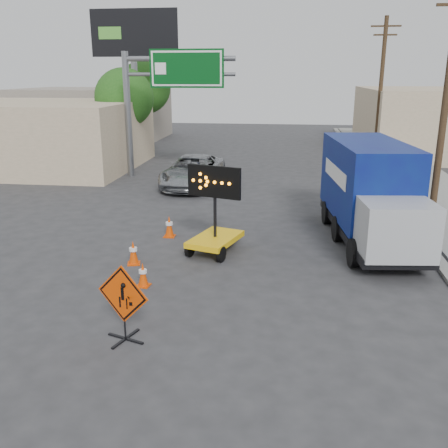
% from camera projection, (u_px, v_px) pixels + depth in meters
% --- Properties ---
extents(ground, '(100.00, 100.00, 0.00)m').
position_uv_depth(ground, '(167.00, 345.00, 10.80)').
color(ground, '#2D2D30').
rests_on(ground, ground).
extents(curb_right, '(0.40, 60.00, 0.12)m').
position_uv_depth(curb_right, '(386.00, 194.00, 24.12)').
color(curb_right, gray).
rests_on(curb_right, ground).
extents(sidewalk_right, '(4.00, 60.00, 0.15)m').
position_uv_depth(sidewalk_right, '(436.00, 195.00, 23.83)').
color(sidewalk_right, gray).
rests_on(sidewalk_right, ground).
extents(storefront_left_near, '(14.00, 10.00, 4.00)m').
position_uv_depth(storefront_left_near, '(23.00, 135.00, 30.96)').
color(storefront_left_near, '#CCB293').
rests_on(storefront_left_near, ground).
extents(storefront_left_far, '(12.00, 10.00, 4.40)m').
position_uv_depth(storefront_left_far, '(93.00, 114.00, 44.31)').
color(storefront_left_far, gray).
rests_on(storefront_left_far, ground).
extents(building_right_far, '(10.00, 14.00, 4.60)m').
position_uv_depth(building_right_far, '(433.00, 121.00, 36.99)').
color(building_right_far, '#CCB293').
rests_on(building_right_far, ground).
extents(highway_gantry, '(6.18, 0.38, 6.90)m').
position_uv_depth(highway_gantry, '(163.00, 85.00, 26.93)').
color(highway_gantry, slate).
rests_on(highway_gantry, ground).
extents(billboard, '(6.10, 0.54, 9.85)m').
position_uv_depth(billboard, '(135.00, 48.00, 34.28)').
color(billboard, slate).
rests_on(billboard, ground).
extents(utility_pole_near, '(1.80, 0.26, 9.00)m').
position_uv_depth(utility_pole_near, '(446.00, 101.00, 17.94)').
color(utility_pole_near, '#412D1C').
rests_on(utility_pole_near, ground).
extents(utility_pole_far, '(1.80, 0.26, 9.00)m').
position_uv_depth(utility_pole_far, '(381.00, 90.00, 31.23)').
color(utility_pole_far, '#412D1C').
rests_on(utility_pole_far, ground).
extents(tree_left_near, '(3.71, 3.71, 6.03)m').
position_uv_depth(tree_left_near, '(124.00, 98.00, 31.48)').
color(tree_left_near, '#412D1C').
rests_on(tree_left_near, ground).
extents(tree_left_far, '(4.10, 4.10, 6.66)m').
position_uv_depth(tree_left_far, '(144.00, 88.00, 39.07)').
color(tree_left_far, '#412D1C').
rests_on(tree_left_far, ground).
extents(construction_sign, '(1.26, 0.90, 1.76)m').
position_uv_depth(construction_sign, '(123.00, 301.00, 10.75)').
color(construction_sign, black).
rests_on(construction_sign, ground).
extents(arrow_board, '(1.78, 2.30, 2.88)m').
position_uv_depth(arrow_board, '(215.00, 234.00, 16.22)').
color(arrow_board, yellow).
rests_on(arrow_board, ground).
extents(pickup_truck, '(2.74, 5.76, 1.59)m').
position_uv_depth(pickup_truck, '(193.00, 171.00, 25.80)').
color(pickup_truck, '#9EA1A5').
rests_on(pickup_truck, ground).
extents(box_truck, '(2.90, 7.38, 3.41)m').
position_uv_depth(box_truck, '(370.00, 198.00, 17.06)').
color(box_truck, black).
rests_on(box_truck, ground).
extents(cone_a, '(0.38, 0.38, 0.69)m').
position_uv_depth(cone_a, '(143.00, 274.00, 13.70)').
color(cone_a, '#DA4004').
rests_on(cone_a, ground).
extents(cone_b, '(0.47, 0.47, 0.75)m').
position_uv_depth(cone_b, '(133.00, 252.00, 15.29)').
color(cone_b, '#DA4004').
rests_on(cone_b, ground).
extents(cone_c, '(0.40, 0.40, 0.78)m').
position_uv_depth(cone_c, '(169.00, 226.00, 17.87)').
color(cone_c, '#DA4004').
rests_on(cone_c, ground).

